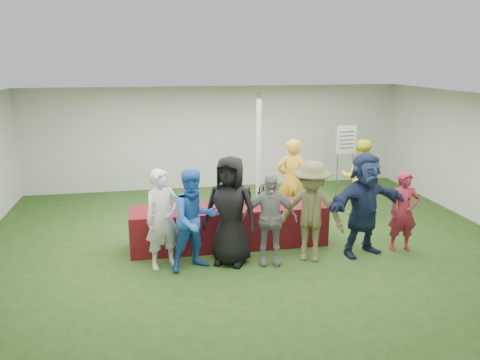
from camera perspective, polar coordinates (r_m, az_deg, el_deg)
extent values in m
plane|color=#284719|center=(9.06, 0.78, -7.38)|extent=(60.00, 60.00, 0.00)
plane|color=white|center=(12.51, -2.87, 5.21)|extent=(10.00, 0.00, 10.00)
plane|color=white|center=(4.99, 10.16, -9.81)|extent=(10.00, 0.00, 10.00)
plane|color=white|center=(8.43, 0.84, 9.90)|extent=(10.00, 10.00, 0.00)
cylinder|color=silver|center=(9.89, 2.26, 2.69)|extent=(0.10, 0.10, 2.70)
cube|color=maroon|center=(8.72, -1.30, -5.63)|extent=(3.60, 0.80, 0.75)
cylinder|color=black|center=(8.73, 0.81, -2.24)|extent=(0.07, 0.07, 0.22)
cylinder|color=black|center=(8.69, 0.81, -1.30)|extent=(0.03, 0.03, 0.08)
cylinder|color=maroon|center=(8.68, 0.81, -0.96)|extent=(0.03, 0.03, 0.02)
cylinder|color=black|center=(8.79, 1.12, -2.14)|extent=(0.07, 0.07, 0.22)
cylinder|color=black|center=(8.75, 1.12, -1.20)|extent=(0.03, 0.03, 0.08)
cylinder|color=maroon|center=(8.73, 1.12, -0.86)|extent=(0.03, 0.03, 0.02)
cylinder|color=black|center=(8.76, 2.38, -2.19)|extent=(0.07, 0.07, 0.22)
cylinder|color=black|center=(8.72, 2.39, -1.25)|extent=(0.03, 0.03, 0.08)
cylinder|color=maroon|center=(8.71, 2.39, -0.92)|extent=(0.03, 0.03, 0.02)
cylinder|color=black|center=(8.85, 2.85, -2.04)|extent=(0.07, 0.07, 0.22)
cylinder|color=black|center=(8.81, 2.86, -1.10)|extent=(0.03, 0.03, 0.08)
cylinder|color=maroon|center=(8.79, 2.87, -0.77)|extent=(0.03, 0.03, 0.02)
cylinder|color=black|center=(8.82, 3.95, -2.10)|extent=(0.07, 0.07, 0.22)
cylinder|color=black|center=(8.78, 3.96, -1.16)|extent=(0.03, 0.03, 0.08)
cylinder|color=maroon|center=(8.77, 3.97, -0.83)|extent=(0.03, 0.03, 0.02)
cylinder|color=black|center=(8.90, 4.40, -1.97)|extent=(0.07, 0.07, 0.22)
cylinder|color=black|center=(8.85, 4.42, -1.04)|extent=(0.03, 0.03, 0.08)
cylinder|color=maroon|center=(8.84, 4.43, -0.71)|extent=(0.03, 0.03, 0.02)
cylinder|color=silver|center=(8.27, -10.54, -4.26)|extent=(0.06, 0.06, 0.00)
cylinder|color=silver|center=(8.26, -10.55, -4.00)|extent=(0.01, 0.01, 0.07)
cylinder|color=silver|center=(8.23, -10.58, -3.47)|extent=(0.06, 0.06, 0.08)
cylinder|color=#41060E|center=(8.24, -10.57, -3.67)|extent=(0.05, 0.05, 0.02)
cylinder|color=silver|center=(8.21, -8.61, -4.31)|extent=(0.06, 0.06, 0.00)
cylinder|color=silver|center=(8.20, -8.62, -4.05)|extent=(0.01, 0.01, 0.07)
cylinder|color=silver|center=(8.17, -8.64, -3.52)|extent=(0.06, 0.06, 0.08)
cylinder|color=#41060E|center=(8.18, -8.63, -3.72)|extent=(0.05, 0.05, 0.02)
cylinder|color=silver|center=(8.29, -6.45, -4.06)|extent=(0.06, 0.06, 0.00)
cylinder|color=silver|center=(8.28, -6.46, -3.80)|extent=(0.01, 0.01, 0.07)
cylinder|color=silver|center=(8.25, -6.48, -3.27)|extent=(0.06, 0.06, 0.08)
cylinder|color=silver|center=(8.27, -3.40, -4.02)|extent=(0.06, 0.06, 0.00)
cylinder|color=silver|center=(8.26, -3.41, -3.76)|extent=(0.01, 0.01, 0.07)
cylinder|color=silver|center=(8.24, -3.42, -3.23)|extent=(0.06, 0.06, 0.08)
cylinder|color=#41060E|center=(8.25, -3.41, -3.43)|extent=(0.05, 0.05, 0.02)
cylinder|color=silver|center=(8.64, -1.44, -2.50)|extent=(0.07, 0.07, 0.20)
cylinder|color=silver|center=(8.61, -1.44, -1.77)|extent=(0.03, 0.03, 0.03)
cube|color=white|center=(9.02, 8.59, -2.49)|extent=(0.25, 0.18, 0.03)
cylinder|color=slate|center=(8.75, 9.07, -2.54)|extent=(0.23, 0.23, 0.18)
cylinder|color=slate|center=(11.93, 11.72, 0.53)|extent=(0.02, 0.02, 1.10)
cylinder|color=slate|center=(12.08, 13.47, 0.61)|extent=(0.02, 0.02, 1.10)
cube|color=white|center=(11.82, 12.84, 4.80)|extent=(0.50, 0.02, 0.70)
cube|color=black|center=(11.78, 12.92, 5.75)|extent=(0.36, 0.01, 0.02)
cube|color=black|center=(11.79, 12.90, 5.27)|extent=(0.36, 0.01, 0.02)
cube|color=black|center=(11.81, 12.87, 4.79)|extent=(0.36, 0.01, 0.02)
cube|color=black|center=(11.83, 12.84, 4.31)|extent=(0.36, 0.01, 0.02)
cube|color=black|center=(11.84, 12.81, 3.84)|extent=(0.36, 0.01, 0.02)
imported|color=yellow|center=(9.94, 6.26, -0.03)|extent=(0.67, 0.45, 1.79)
imported|color=yellow|center=(10.59, 14.41, 0.27)|extent=(1.02, 0.93, 1.70)
imported|color=silver|center=(7.79, -9.40, -4.74)|extent=(0.72, 0.60, 1.68)
imported|color=blue|center=(7.65, -5.56, -4.88)|extent=(0.99, 0.88, 1.70)
imported|color=black|center=(7.81, -1.20, -3.77)|extent=(1.08, 0.95, 1.86)
imported|color=gray|center=(7.85, 3.63, -4.76)|extent=(0.98, 0.55, 1.58)
imported|color=brown|center=(8.03, 8.63, -3.81)|extent=(1.30, 1.06, 1.75)
imported|color=#172240|center=(8.45, 14.90, -2.87)|extent=(1.80, 0.98, 1.85)
imported|color=maroon|center=(8.89, 19.33, -3.67)|extent=(0.57, 0.41, 1.46)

